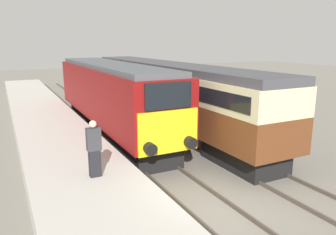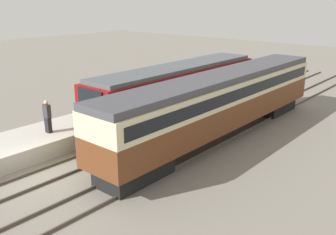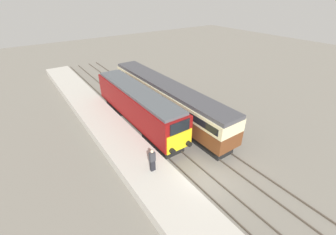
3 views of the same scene
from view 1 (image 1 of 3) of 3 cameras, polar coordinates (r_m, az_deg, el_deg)
name	(u,v)px [view 1 (image 1 of 3)]	position (r m, az deg, el deg)	size (l,w,h in m)	color
ground_plane	(215,214)	(10.51, 8.26, -16.33)	(120.00, 120.00, 0.00)	slate
platform_left	(59,144)	(16.23, -18.48, -4.40)	(3.50, 50.00, 0.90)	#B7B2A8
rails_near_track	(149,160)	(14.45, -3.31, -7.48)	(1.51, 60.00, 0.14)	#4C4238
rails_far_track	(213,149)	(16.03, 7.92, -5.48)	(1.50, 60.00, 0.14)	#4C4238
locomotive	(111,95)	(18.62, -9.87, 3.89)	(2.70, 14.49, 3.99)	black
passenger_carriage	(167,89)	(19.72, -0.26, 5.04)	(2.75, 18.81, 3.92)	black
person_on_platform	(94,149)	(10.66, -12.74, -5.32)	(0.44, 0.26, 1.85)	black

